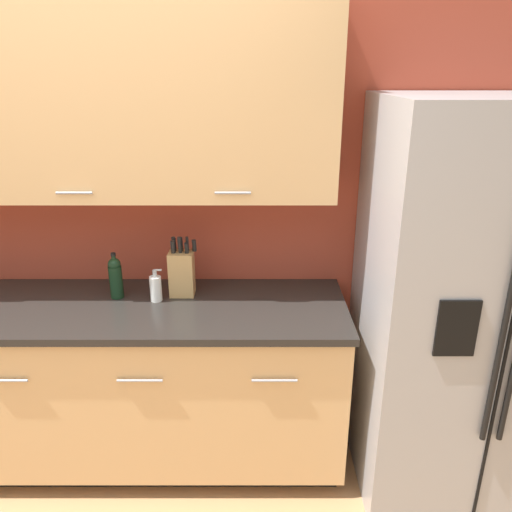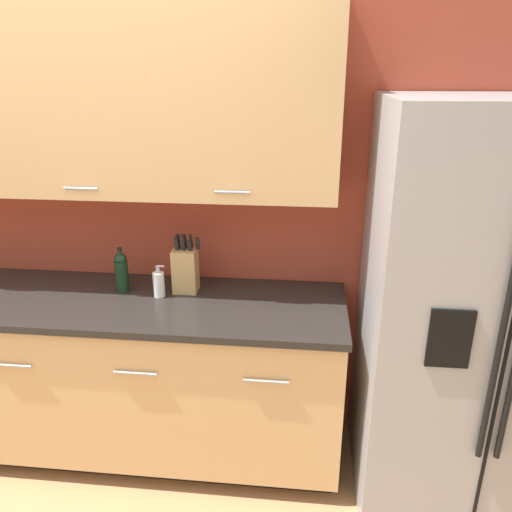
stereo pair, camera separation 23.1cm
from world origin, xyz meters
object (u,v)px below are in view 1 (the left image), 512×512
Objects in this scene: refrigerator at (467,305)px; oil_bottle at (115,277)px; soap_dispenser at (155,288)px; knife_block at (181,272)px.

oil_bottle is (-1.67, 0.16, 0.08)m from refrigerator.
soap_dispenser is at bearing -11.30° from oil_bottle.
oil_bottle is (-0.20, 0.04, 0.04)m from soap_dispenser.
refrigerator is 1.48m from soap_dispenser.
knife_block is 0.32m from oil_bottle.
oil_bottle is (-0.32, -0.03, -0.01)m from knife_block.
soap_dispenser is (-0.12, -0.07, -0.06)m from knife_block.
refrigerator is 6.02× the size of knife_block.
soap_dispenser is 0.21m from oil_bottle.
knife_block is 0.15m from soap_dispenser.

